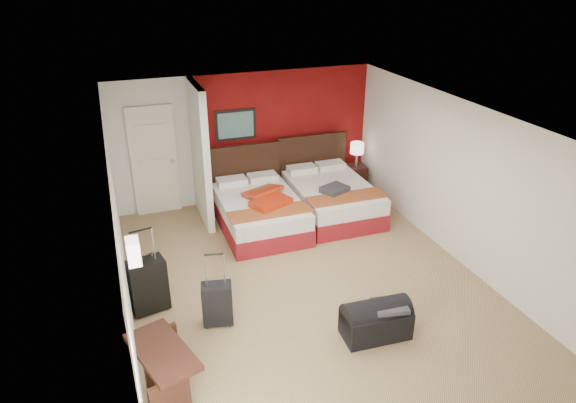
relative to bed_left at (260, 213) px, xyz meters
name	(u,v)px	position (x,y,z in m)	size (l,w,h in m)	color
ground	(308,284)	(0.15, -1.91, -0.29)	(6.50, 6.50, 0.00)	tan
room_walls	(189,183)	(-1.25, -0.49, 0.97)	(5.02, 6.52, 2.50)	silver
red_accent_panel	(283,134)	(0.90, 1.32, 0.96)	(3.50, 0.04, 2.50)	maroon
partition_wall	(200,155)	(-0.85, 0.70, 0.96)	(0.12, 1.20, 2.50)	silver
entry_door	(154,161)	(-1.60, 1.29, 0.74)	(0.82, 0.06, 2.05)	silver
bed_left	(260,213)	(0.00, 0.00, 0.00)	(1.35, 1.93, 0.58)	silver
bed_right	(332,200)	(1.43, 0.08, 0.01)	(1.38, 1.97, 0.59)	white
red_suitcase_open	(267,197)	(0.10, -0.10, 0.35)	(0.65, 0.89, 0.11)	#B02A0F
jacket_bundle	(335,189)	(1.33, -0.22, 0.35)	(0.45, 0.36, 0.11)	#36373B
nightstand	(355,178)	(2.34, 0.93, -0.02)	(0.38, 0.38, 0.54)	black
table_lamp	(357,154)	(2.34, 0.93, 0.49)	(0.27, 0.27, 0.49)	white
suitcase_black	(148,287)	(-2.10, -1.73, 0.08)	(0.49, 0.31, 0.74)	black
suitcase_charcoal	(218,305)	(-1.29, -2.34, 0.00)	(0.39, 0.24, 0.57)	black
suitcase_navy	(151,292)	(-2.08, -1.67, -0.05)	(0.34, 0.21, 0.47)	black
duffel_bag	(376,321)	(0.53, -3.25, -0.08)	(0.84, 0.45, 0.43)	black
jacket_draped	(390,306)	(0.68, -3.30, 0.16)	(0.41, 0.35, 0.05)	#39393E
desk	(166,378)	(-2.10, -3.50, 0.10)	(0.46, 0.93, 0.77)	black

